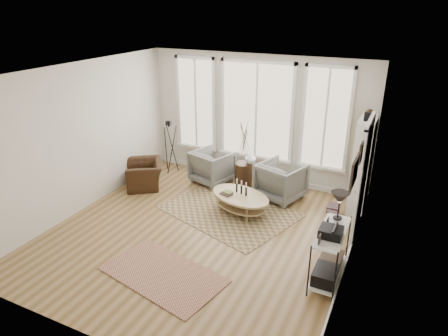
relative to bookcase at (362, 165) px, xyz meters
The scene contains 17 objects.
room 3.30m from the bookcase, 137.70° to the right, with size 5.50×5.54×2.90m.
bay_window 2.57m from the bookcase, 168.63° to the left, with size 4.14×0.12×2.24m.
door 1.10m from the bookcase, 82.91° to the right, with size 0.09×1.06×2.22m.
bookcase is the anchor object (origin of this frame).
low_shelf 2.56m from the bookcase, 91.28° to the right, with size 0.38×1.08×1.30m.
wall_art 2.66m from the bookcase, 86.75° to the right, with size 0.04×0.88×0.44m.
rug_main 2.78m from the bookcase, 151.31° to the right, with size 2.46×1.85×0.01m, color brown.
rug_runner 4.37m from the bookcase, 123.70° to the right, with size 1.89×1.05×0.01m, color brown.
coffee_table 2.50m from the bookcase, 149.27° to the right, with size 1.48×1.18×0.59m.
armchair_left 3.30m from the bookcase, behind, with size 0.82×0.85×0.77m, color slate.
armchair_right 1.67m from the bookcase, behind, with size 0.86×0.88×0.80m, color slate.
side_table 2.49m from the bookcase, behind, with size 0.39×0.39×1.65m.
vase 2.36m from the bookcase, behind, with size 0.24×0.24×0.25m, color silver.
accent_chair 4.70m from the bookcase, 167.69° to the right, with size 0.79×0.90×0.59m, color #331F11.
tripod_camera 4.49m from the bookcase, behind, with size 0.45×0.45×1.29m.
book_stack_near 1.05m from the bookcase, 130.52° to the right, with size 0.23×0.29×0.19m, color brown.
book_stack_far 1.14m from the bookcase, 122.26° to the right, with size 0.19×0.24×0.16m, color brown.
Camera 1 is at (3.10, -5.49, 3.92)m, focal length 32.00 mm.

